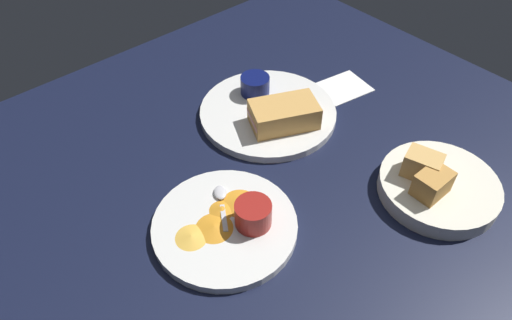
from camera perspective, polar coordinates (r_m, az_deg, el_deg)
ground_plane at (r=90.18cm, az=4.66°, el=-0.86°), size 110.00×110.00×3.00cm
plate_sandwich_main at (r=98.35cm, az=1.46°, el=5.78°), size 28.26×28.26×1.60cm
sandwich_half_near at (r=93.02cm, az=3.41°, el=5.56°), size 15.00×12.40×4.80cm
ramekin_dark_sauce at (r=101.07cm, az=-0.12°, el=9.14°), size 6.21×6.21×3.98cm
spoon_by_dark_ramekin at (r=99.35cm, az=2.04°, el=7.09°), size 2.47×9.94×0.80cm
plate_chips_companion at (r=78.12cm, az=-3.80°, el=-8.00°), size 23.92×23.92×1.60cm
ramekin_light_gravy at (r=75.54cm, az=-0.35°, el=-6.52°), size 6.03×6.03×4.36cm
spoon_by_gravy_ramekin at (r=80.35cm, az=-4.26°, el=-4.66°), size 6.49×9.15×0.80cm
plantain_chip_scatter at (r=77.76cm, az=-4.59°, el=-7.07°), size 17.69×9.13×0.60cm
bread_basket_rear at (r=87.78cm, az=21.05°, el=-2.87°), size 20.73×20.73×7.56cm
paper_napkin_folded at (r=108.02cm, az=10.51°, el=8.67°), size 12.41×10.80×0.40cm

